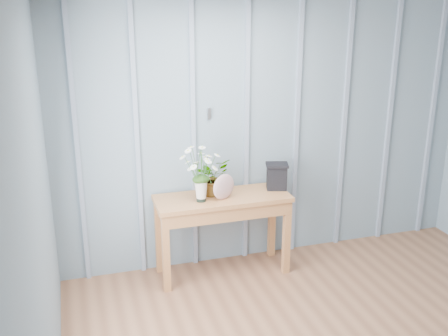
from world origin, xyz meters
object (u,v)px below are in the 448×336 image
object	(u,v)px
felt_disc_vessel	(224,187)
carved_box	(277,176)
daisy_vase	(201,166)
sideboard	(222,208)

from	to	relation	value
felt_disc_vessel	carved_box	distance (m)	0.55
daisy_vase	felt_disc_vessel	distance (m)	0.29
sideboard	carved_box	xyz separation A→B (m)	(0.53, 0.04, 0.24)
sideboard	carved_box	world-z (taller)	carved_box
sideboard	felt_disc_vessel	distance (m)	0.24
sideboard	carved_box	bearing A→B (deg)	3.91
daisy_vase	felt_disc_vessel	size ratio (longest dim) A/B	2.26
sideboard	carved_box	distance (m)	0.58
daisy_vase	carved_box	bearing A→B (deg)	7.19
sideboard	daisy_vase	world-z (taller)	daisy_vase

